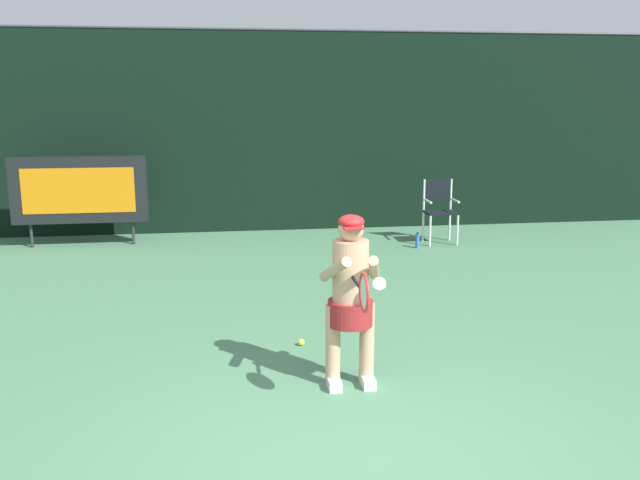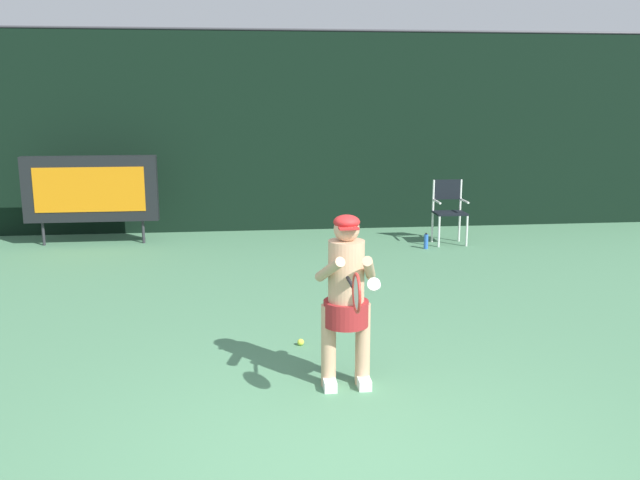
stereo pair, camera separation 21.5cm
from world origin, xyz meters
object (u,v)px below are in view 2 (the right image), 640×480
Objects in this scene: scoreboard at (91,189)px; tennis_player at (346,294)px; tennis_ball_loose at (301,342)px; water_bottle at (426,241)px; umpire_chair at (449,208)px; tennis_racket at (356,292)px.

tennis_player is at bearing -61.40° from scoreboard.
water_bottle is at bearing 59.89° from tennis_ball_loose.
water_bottle is 0.17× the size of tennis_player.
umpire_chair is at bearing -5.75° from scoreboard.
water_bottle is 0.44× the size of tennis_racket.
tennis_player is (-2.62, -5.61, 0.22)m from umpire_chair.
water_bottle reaches higher than tennis_ball_loose.
umpire_chair reaches higher than tennis_ball_loose.
water_bottle is at bearing -10.10° from scoreboard.
tennis_ball_loose is (-2.93, -4.60, -0.58)m from umpire_chair.
water_bottle is 4.88m from tennis_ball_loose.
scoreboard is 6.05m from umpire_chair.
tennis_ball_loose is at bearing -122.54° from umpire_chair.
tennis_player is 1.33m from tennis_ball_loose.
tennis_player reaches higher than water_bottle.
tennis_player is at bearing -73.06° from tennis_ball_loose.
umpire_chair is 6.20m from tennis_player.
tennis_ball_loose is (-0.29, 1.62, -0.99)m from tennis_racket.
tennis_racket is at bearing -79.89° from tennis_ball_loose.
tennis_racket reaches higher than umpire_chair.
umpire_chair is 15.88× the size of tennis_ball_loose.
water_bottle is 3.90× the size of tennis_ball_loose.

